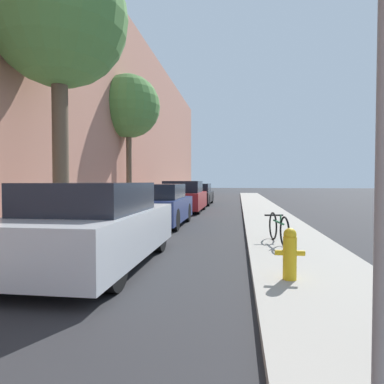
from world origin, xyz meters
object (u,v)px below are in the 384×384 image
at_px(parked_car_silver, 94,226).
at_px(street_tree_near, 59,19).
at_px(parked_car_navy, 158,206).
at_px(fire_hydrant, 290,253).
at_px(street_tree_far, 129,107).
at_px(parked_car_red, 184,197).
at_px(parked_car_black, 198,194).
at_px(bicycle, 278,228).

xyz_separation_m(parked_car_silver, street_tree_near, (-1.76, 2.04, 4.70)).
xyz_separation_m(parked_car_silver, parked_car_navy, (-0.16, 5.52, -0.04)).
bearing_deg(parked_car_silver, fire_hydrant, -13.57).
height_order(parked_car_navy, street_tree_far, street_tree_far).
bearing_deg(parked_car_navy, parked_car_red, 89.81).
distance_m(parked_car_black, street_tree_near, 14.74).
bearing_deg(street_tree_far, parked_car_navy, -60.46).
distance_m(parked_car_silver, parked_car_black, 15.88).
xyz_separation_m(parked_car_red, street_tree_near, (-1.62, -8.79, 4.70)).
bearing_deg(street_tree_near, bicycle, 0.07).
bearing_deg(street_tree_near, parked_car_navy, 65.24).
xyz_separation_m(parked_car_silver, bicycle, (3.44, 2.05, -0.26)).
bearing_deg(street_tree_far, parked_car_black, 66.52).
bearing_deg(fire_hydrant, parked_car_silver, 166.43).
xyz_separation_m(parked_car_red, street_tree_far, (-2.50, -0.94, 4.32)).
height_order(parked_car_red, parked_car_black, parked_car_red).
height_order(parked_car_navy, bicycle, parked_car_navy).
height_order(parked_car_red, bicycle, parked_car_red).
bearing_deg(bicycle, parked_car_silver, -157.97).
bearing_deg(parked_car_black, fire_hydrant, -78.76).
height_order(fire_hydrant, bicycle, fire_hydrant).
relative_size(parked_car_red, fire_hydrant, 5.49).
bearing_deg(parked_car_navy, fire_hydrant, -61.45).
distance_m(parked_car_red, bicycle, 9.49).
distance_m(street_tree_far, fire_hydrant, 13.03).
distance_m(parked_car_silver, parked_car_navy, 5.52).
xyz_separation_m(parked_car_black, fire_hydrant, (3.31, -16.67, -0.15)).
distance_m(parked_car_navy, street_tree_near, 6.09).
relative_size(parked_car_navy, street_tree_far, 0.61).
bearing_deg(street_tree_far, bicycle, -52.23).
relative_size(fire_hydrant, bicycle, 0.46).
bearing_deg(parked_car_silver, street_tree_near, 130.75).
xyz_separation_m(parked_car_navy, parked_car_black, (0.12, 10.36, -0.03)).
xyz_separation_m(parked_car_navy, parked_car_red, (0.02, 5.31, 0.03)).
height_order(street_tree_far, fire_hydrant, street_tree_far).
distance_m(parked_car_navy, bicycle, 5.00).
bearing_deg(street_tree_far, parked_car_silver, -75.08).
relative_size(parked_car_silver, parked_car_navy, 1.10).
height_order(parked_car_navy, fire_hydrant, parked_car_navy).
height_order(street_tree_far, bicycle, street_tree_far).
bearing_deg(parked_car_red, parked_car_navy, -90.19).
relative_size(street_tree_near, street_tree_far, 1.09).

